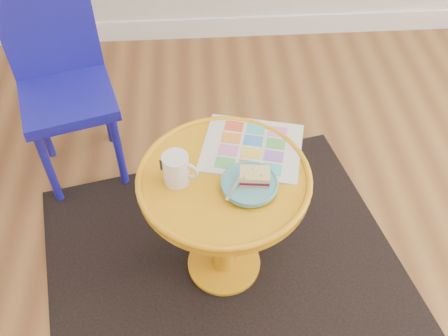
{
  "coord_description": "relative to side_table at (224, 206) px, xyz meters",
  "views": [
    {
      "loc": [
        -0.77,
        -0.56,
        1.65
      ],
      "look_at": [
        -0.7,
        0.44,
        0.55
      ],
      "focal_mm": 40.0,
      "sensor_mm": 36.0,
      "label": 1
    }
  ],
  "objects": [
    {
      "name": "room_walls",
      "position": [
        -0.29,
        0.55,
        -0.31
      ],
      "size": [
        4.0,
        4.0,
        4.0
      ],
      "color": "silver",
      "rests_on": "ground"
    },
    {
      "name": "plate",
      "position": [
        0.07,
        -0.05,
        0.16
      ],
      "size": [
        0.17,
        0.17,
        0.02
      ],
      "color": "#52A4AD",
      "rests_on": "newspaper"
    },
    {
      "name": "cake_slice",
      "position": [
        0.09,
        -0.04,
        0.19
      ],
      "size": [
        0.09,
        0.07,
        0.04
      ],
      "rotation": [
        0.0,
        0.0,
        -0.12
      ],
      "color": "#D3BC8C",
      "rests_on": "plate"
    },
    {
      "name": "side_table",
      "position": [
        0.0,
        0.0,
        0.0
      ],
      "size": [
        0.54,
        0.54,
        0.51
      ],
      "color": "orange",
      "rests_on": "ground"
    },
    {
      "name": "rug",
      "position": [
        0.0,
        0.0,
        -0.36
      ],
      "size": [
        1.5,
        1.35,
        0.01
      ],
      "primitive_type": "cube",
      "rotation": [
        0.0,
        0.0,
        0.21
      ],
      "color": "black",
      "rests_on": "ground"
    },
    {
      "name": "chair",
      "position": [
        -0.59,
        0.6,
        0.09
      ],
      "size": [
        0.43,
        0.43,
        0.79
      ],
      "rotation": [
        0.0,
        0.0,
        0.28
      ],
      "color": "#1A189E",
      "rests_on": "ground"
    },
    {
      "name": "mug",
      "position": [
        -0.14,
        -0.01,
        0.2
      ],
      "size": [
        0.11,
        0.08,
        0.1
      ],
      "rotation": [
        0.0,
        0.0,
        -0.39
      ],
      "color": "white",
      "rests_on": "side_table"
    },
    {
      "name": "fork",
      "position": [
        0.04,
        -0.05,
        0.17
      ],
      "size": [
        0.08,
        0.13,
        0.0
      ],
      "rotation": [
        0.0,
        0.0,
        -0.5
      ],
      "color": "silver",
      "rests_on": "plate"
    },
    {
      "name": "newspaper",
      "position": [
        0.1,
        0.12,
        0.15
      ],
      "size": [
        0.37,
        0.33,
        0.01
      ],
      "primitive_type": "cube",
      "rotation": [
        0.0,
        0.0,
        -0.25
      ],
      "color": "silver",
      "rests_on": "side_table"
    }
  ]
}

